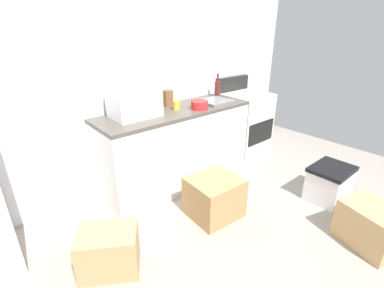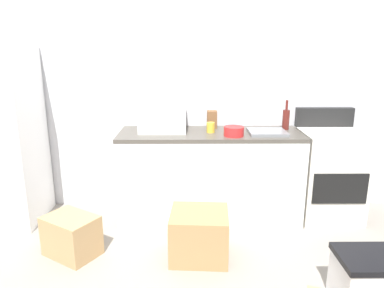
% 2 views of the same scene
% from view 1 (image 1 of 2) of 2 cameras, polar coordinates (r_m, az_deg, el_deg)
% --- Properties ---
extents(ground_plane, '(6.00, 6.00, 0.00)m').
position_cam_1_polar(ground_plane, '(2.49, 9.12, -20.66)').
color(ground_plane, gray).
extents(wall_back, '(5.00, 0.10, 2.60)m').
position_cam_1_polar(wall_back, '(3.05, -12.50, 14.83)').
color(wall_back, silver).
rests_on(wall_back, ground_plane).
extents(kitchen_counter, '(1.80, 0.60, 0.90)m').
position_cam_1_polar(kitchen_counter, '(3.15, -3.31, -0.55)').
color(kitchen_counter, white).
rests_on(kitchen_counter, ground_plane).
extents(stove_oven, '(0.60, 0.61, 1.10)m').
position_cam_1_polar(stove_oven, '(3.95, 10.86, 4.29)').
color(stove_oven, silver).
rests_on(stove_oven, ground_plane).
extents(microwave, '(0.46, 0.34, 0.27)m').
position_cam_1_polar(microwave, '(2.76, -12.14, 8.42)').
color(microwave, white).
rests_on(microwave, kitchen_counter).
extents(sink_basin, '(0.36, 0.32, 0.03)m').
position_cam_1_polar(sink_basin, '(3.30, 4.95, 9.04)').
color(sink_basin, slate).
rests_on(sink_basin, kitchen_counter).
extents(wine_bottle, '(0.07, 0.07, 0.30)m').
position_cam_1_polar(wine_bottle, '(3.56, 5.42, 11.64)').
color(wine_bottle, '#591E19').
rests_on(wine_bottle, kitchen_counter).
extents(coffee_mug, '(0.08, 0.08, 0.10)m').
position_cam_1_polar(coffee_mug, '(2.98, -3.32, 8.25)').
color(coffee_mug, gold).
rests_on(coffee_mug, kitchen_counter).
extents(knife_block, '(0.10, 0.10, 0.18)m').
position_cam_1_polar(knife_block, '(3.14, -5.28, 9.74)').
color(knife_block, brown).
rests_on(knife_block, kitchen_counter).
extents(mixing_bowl, '(0.19, 0.19, 0.09)m').
position_cam_1_polar(mixing_bowl, '(3.00, 1.62, 8.30)').
color(mixing_bowl, red).
rests_on(mixing_bowl, kitchen_counter).
extents(cardboard_box_large, '(0.53, 0.49, 0.35)m').
position_cam_1_polar(cardboard_box_large, '(2.27, -17.21, -20.82)').
color(cardboard_box_large, tan).
rests_on(cardboard_box_large, ground_plane).
extents(cardboard_box_medium, '(0.50, 0.47, 0.40)m').
position_cam_1_polar(cardboard_box_medium, '(2.69, 4.71, -11.12)').
color(cardboard_box_medium, '#A37A4C').
rests_on(cardboard_box_medium, ground_plane).
extents(cardboard_box_small, '(0.50, 0.55, 0.36)m').
position_cam_1_polar(cardboard_box_small, '(2.82, 33.88, -14.30)').
color(cardboard_box_small, tan).
rests_on(cardboard_box_small, ground_plane).
extents(storage_bin, '(0.46, 0.36, 0.38)m').
position_cam_1_polar(storage_bin, '(3.27, 27.10, -7.36)').
color(storage_bin, silver).
rests_on(storage_bin, ground_plane).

